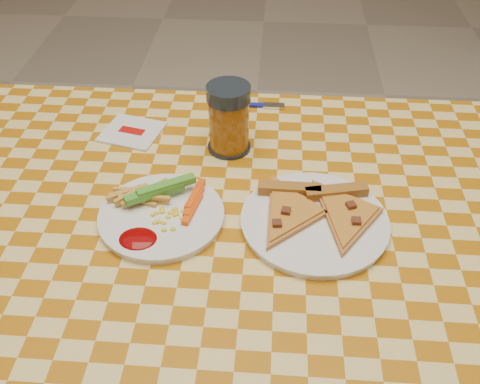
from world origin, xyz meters
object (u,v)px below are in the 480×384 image
at_px(table, 221,242).
at_px(plate_right, 314,222).
at_px(plate_left, 162,217).
at_px(drink_glass, 229,119).

height_order(table, plate_right, plate_right).
bearing_deg(plate_right, table, 174.89).
bearing_deg(table, plate_right, -5.11).
distance_m(plate_left, drink_glass, 0.26).
distance_m(plate_right, drink_glass, 0.29).
distance_m(table, plate_right, 0.19).
bearing_deg(drink_glass, table, -89.74).
relative_size(table, drink_glass, 8.69).
height_order(plate_left, drink_glass, drink_glass).
bearing_deg(table, drink_glass, 90.26).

